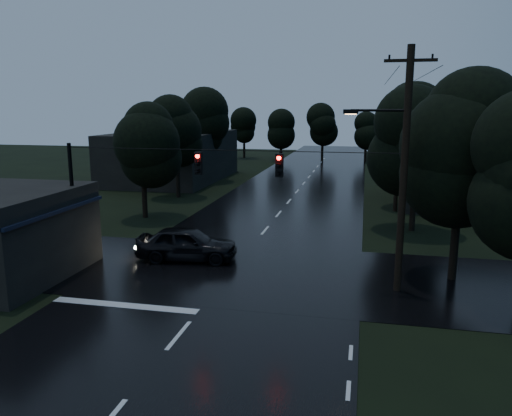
% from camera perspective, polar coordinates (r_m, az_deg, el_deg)
% --- Properties ---
extents(main_road, '(12.00, 120.00, 0.02)m').
position_cam_1_polar(main_road, '(40.97, 3.78, 0.72)').
color(main_road, black).
rests_on(main_road, ground).
extents(cross_street, '(60.00, 9.00, 0.02)m').
position_cam_1_polar(cross_street, '(23.86, -2.75, -7.19)').
color(cross_street, black).
rests_on(cross_street, ground).
extents(building_far_right, '(10.00, 14.00, 4.40)m').
position_cam_1_polar(building_far_right, '(44.88, 22.62, 3.65)').
color(building_far_right, black).
rests_on(building_far_right, ground).
extents(building_far_left, '(10.00, 16.00, 5.00)m').
position_cam_1_polar(building_far_left, '(53.90, -9.50, 5.87)').
color(building_far_left, black).
rests_on(building_far_left, ground).
extents(utility_pole_main, '(3.50, 0.30, 10.00)m').
position_cam_1_polar(utility_pole_main, '(21.00, 16.33, 4.52)').
color(utility_pole_main, black).
rests_on(utility_pole_main, ground).
extents(utility_pole_far, '(2.00, 0.30, 7.50)m').
position_cam_1_polar(utility_pole_far, '(38.08, 15.90, 5.39)').
color(utility_pole_far, black).
rests_on(utility_pole_far, ground).
extents(anchor_pole_left, '(0.18, 0.18, 6.00)m').
position_cam_1_polar(anchor_pole_left, '(25.20, -20.14, 0.17)').
color(anchor_pole_left, black).
rests_on(anchor_pole_left, ground).
extents(span_signals, '(15.00, 0.37, 1.12)m').
position_cam_1_polar(span_signals, '(21.62, -2.15, 5.12)').
color(span_signals, black).
rests_on(span_signals, ground).
extents(tree_corner_near, '(4.48, 4.48, 9.44)m').
position_cam_1_polar(tree_corner_near, '(23.23, 22.53, 6.56)').
color(tree_corner_near, black).
rests_on(tree_corner_near, ground).
extents(tree_left_a, '(3.92, 3.92, 8.26)m').
position_cam_1_polar(tree_left_a, '(35.22, -12.90, 7.31)').
color(tree_left_a, black).
rests_on(tree_left_a, ground).
extents(tree_left_b, '(4.20, 4.20, 8.85)m').
position_cam_1_polar(tree_left_b, '(42.78, -9.09, 8.65)').
color(tree_left_b, black).
rests_on(tree_left_b, ground).
extents(tree_left_c, '(4.48, 4.48, 9.44)m').
position_cam_1_polar(tree_left_c, '(52.39, -5.71, 9.64)').
color(tree_left_c, black).
rests_on(tree_left_c, ground).
extents(tree_right_a, '(4.20, 4.20, 8.85)m').
position_cam_1_polar(tree_right_a, '(32.03, 17.95, 7.33)').
color(tree_right_a, black).
rests_on(tree_right_a, ground).
extents(tree_right_b, '(4.48, 4.48, 9.44)m').
position_cam_1_polar(tree_right_b, '(40.02, 17.77, 8.60)').
color(tree_right_b, black).
rests_on(tree_right_b, ground).
extents(tree_right_c, '(4.76, 4.76, 10.03)m').
position_cam_1_polar(tree_right_c, '(50.01, 17.46, 9.52)').
color(tree_right_c, black).
rests_on(tree_right_c, ground).
extents(car, '(5.24, 2.58, 1.72)m').
position_cam_1_polar(car, '(25.48, -7.89, -4.05)').
color(car, black).
rests_on(car, ground).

